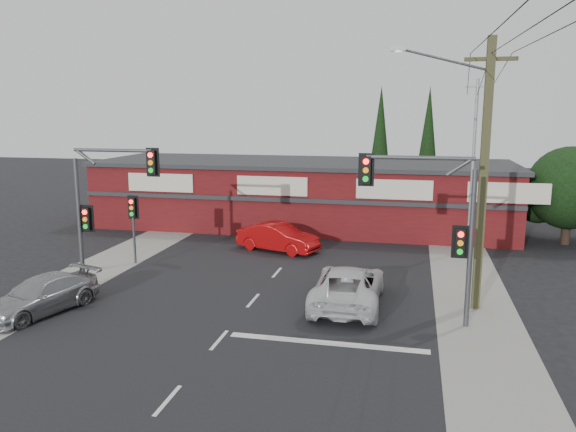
% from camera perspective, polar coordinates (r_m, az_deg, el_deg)
% --- Properties ---
extents(ground, '(120.00, 120.00, 0.00)m').
position_cam_1_polar(ground, '(20.77, -5.09, -10.31)').
color(ground, black).
rests_on(ground, ground).
extents(road_strip, '(14.00, 70.00, 0.01)m').
position_cam_1_polar(road_strip, '(25.31, -1.64, -6.36)').
color(road_strip, black).
rests_on(road_strip, ground).
extents(verge_left, '(3.00, 70.00, 0.02)m').
position_cam_1_polar(verge_left, '(28.54, -18.48, -4.94)').
color(verge_left, gray).
rests_on(verge_left, ground).
extents(verge_right, '(3.00, 70.00, 0.02)m').
position_cam_1_polar(verge_right, '(24.72, 18.00, -7.31)').
color(verge_right, gray).
rests_on(verge_right, ground).
extents(stop_line, '(6.50, 0.35, 0.01)m').
position_cam_1_polar(stop_line, '(18.66, 4.02, -12.74)').
color(stop_line, silver).
rests_on(stop_line, ground).
extents(white_suv, '(2.56, 5.50, 1.52)m').
position_cam_1_polar(white_suv, '(21.94, 6.14, -7.06)').
color(white_suv, silver).
rests_on(white_suv, ground).
extents(silver_suv, '(3.05, 4.90, 1.32)m').
position_cam_1_polar(silver_suv, '(22.96, -23.80, -7.39)').
color(silver_suv, '#95989A').
rests_on(silver_suv, ground).
extents(red_sedan, '(4.75, 2.89, 1.48)m').
position_cam_1_polar(red_sedan, '(30.02, -1.00, -2.18)').
color(red_sedan, '#AC0A0B').
rests_on(red_sedan, ground).
extents(lane_dashes, '(0.12, 53.48, 0.01)m').
position_cam_1_polar(lane_dashes, '(28.05, -0.16, -4.63)').
color(lane_dashes, silver).
rests_on(lane_dashes, ground).
extents(shop_building, '(27.30, 8.40, 4.22)m').
position_cam_1_polar(shop_building, '(36.50, 1.46, 2.35)').
color(shop_building, '#531013').
rests_on(shop_building, ground).
extents(tree_cluster, '(5.90, 5.10, 5.50)m').
position_cam_1_polar(tree_cluster, '(35.28, 26.81, 2.16)').
color(tree_cluster, '#2D2116').
rests_on(tree_cluster, ground).
extents(conifer_near, '(1.80, 1.80, 9.25)m').
position_cam_1_polar(conifer_near, '(42.56, 9.35, 7.93)').
color(conifer_near, '#2D2116').
rests_on(conifer_near, ground).
extents(conifer_far, '(1.80, 1.80, 9.25)m').
position_cam_1_polar(conifer_far, '(44.50, 14.05, 7.86)').
color(conifer_far, '#2D2116').
rests_on(conifer_far, ground).
extents(traffic_mast_left, '(3.77, 0.27, 5.97)m').
position_cam_1_polar(traffic_mast_left, '(24.18, -18.45, 1.82)').
color(traffic_mast_left, '#47494C').
rests_on(traffic_mast_left, ground).
extents(traffic_mast_right, '(3.96, 0.27, 5.97)m').
position_cam_1_polar(traffic_mast_right, '(19.78, 14.96, 0.19)').
color(traffic_mast_right, '#47494C').
rests_on(traffic_mast_right, ground).
extents(pedestal_signal, '(0.55, 0.27, 3.38)m').
position_cam_1_polar(pedestal_signal, '(28.23, -15.46, 0.06)').
color(pedestal_signal, '#47494C').
rests_on(pedestal_signal, ground).
extents(utility_pole, '(4.38, 0.59, 10.00)m').
position_cam_1_polar(utility_pole, '(21.66, 18.93, 4.74)').
color(utility_pole, '#4E4C2C').
rests_on(utility_pole, ground).
extents(steel_pole, '(1.20, 0.16, 9.00)m').
position_cam_1_polar(steel_pole, '(30.71, 18.27, 5.07)').
color(steel_pole, gray).
rests_on(steel_pole, ground).
extents(power_lines, '(2.01, 29.00, 1.22)m').
position_cam_1_polar(power_lines, '(16.25, 22.22, 15.63)').
color(power_lines, black).
rests_on(power_lines, ground).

